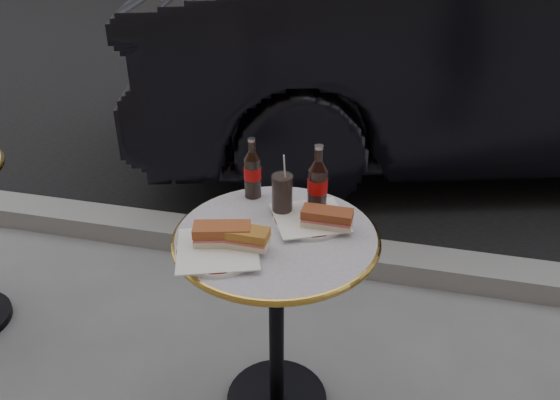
% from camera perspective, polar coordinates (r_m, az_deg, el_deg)
% --- Properties ---
extents(asphalt_road, '(40.00, 8.00, 0.00)m').
position_cam_1_polar(asphalt_road, '(6.54, 10.55, 14.72)').
color(asphalt_road, black).
rests_on(asphalt_road, ground).
extents(curb, '(40.00, 0.20, 0.12)m').
position_cam_1_polar(curb, '(2.74, 4.18, -5.50)').
color(curb, gray).
rests_on(curb, ground).
extents(bistro_table, '(0.62, 0.62, 0.73)m').
position_cam_1_polar(bistro_table, '(1.85, -0.37, -13.07)').
color(bistro_table, '#BAB2C4').
rests_on(bistro_table, ground).
extents(plate_left, '(0.27, 0.27, 0.01)m').
position_cam_1_polar(plate_left, '(1.55, -6.51, -5.34)').
color(plate_left, white).
rests_on(plate_left, bistro_table).
extents(plate_right, '(0.28, 0.28, 0.01)m').
position_cam_1_polar(plate_right, '(1.68, 3.12, -2.08)').
color(plate_right, white).
rests_on(plate_right, bistro_table).
extents(sandwich_left_a, '(0.17, 0.11, 0.06)m').
position_cam_1_polar(sandwich_left_a, '(1.55, -6.07, -3.64)').
color(sandwich_left_a, '#A24E29').
rests_on(sandwich_left_a, plate_left).
extents(sandwich_left_b, '(0.15, 0.07, 0.05)m').
position_cam_1_polar(sandwich_left_b, '(1.54, -3.96, -3.98)').
color(sandwich_left_b, '#A66B2A').
rests_on(sandwich_left_b, plate_left).
extents(sandwich_right, '(0.15, 0.07, 0.05)m').
position_cam_1_polar(sandwich_right, '(1.63, 4.94, -1.97)').
color(sandwich_right, brown).
rests_on(sandwich_right, plate_right).
extents(cola_bottle_left, '(0.06, 0.06, 0.21)m').
position_cam_1_polar(cola_bottle_left, '(1.78, -2.91, 3.38)').
color(cola_bottle_left, black).
rests_on(cola_bottle_left, bistro_table).
extents(cola_bottle_right, '(0.07, 0.07, 0.23)m').
position_cam_1_polar(cola_bottle_right, '(1.68, 3.97, 2.14)').
color(cola_bottle_right, black).
rests_on(cola_bottle_right, bistro_table).
extents(cola_glass, '(0.08, 0.08, 0.14)m').
position_cam_1_polar(cola_glass, '(1.69, 0.23, 0.53)').
color(cola_glass, black).
rests_on(cola_glass, bistro_table).
extents(parked_car, '(2.98, 5.07, 1.58)m').
position_cam_1_polar(parked_car, '(3.93, 23.44, 15.00)').
color(parked_car, black).
rests_on(parked_car, ground).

